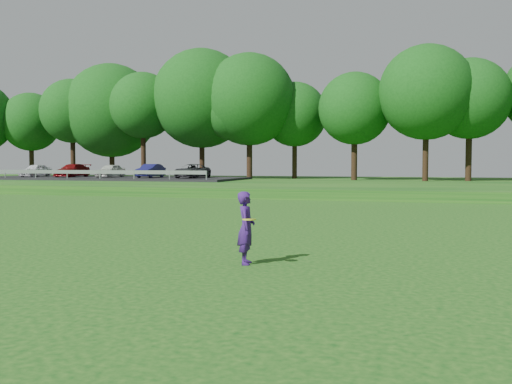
# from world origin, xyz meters

# --- Properties ---
(ground) EXTENTS (140.00, 140.00, 0.00)m
(ground) POSITION_xyz_m (0.00, 0.00, 0.00)
(ground) COLOR #0C4311
(ground) RESTS_ON ground
(berm) EXTENTS (130.00, 30.00, 0.60)m
(berm) POSITION_xyz_m (0.00, 34.00, 0.30)
(berm) COLOR #0C4311
(berm) RESTS_ON ground
(walking_path) EXTENTS (130.00, 1.60, 0.04)m
(walking_path) POSITION_xyz_m (0.00, 20.00, 0.02)
(walking_path) COLOR gray
(walking_path) RESTS_ON ground
(treeline) EXTENTS (104.00, 7.00, 15.00)m
(treeline) POSITION_xyz_m (0.00, 38.00, 8.10)
(treeline) COLOR #104710
(treeline) RESTS_ON berm
(parking_lot) EXTENTS (24.00, 9.00, 1.38)m
(parking_lot) POSITION_xyz_m (-23.70, 32.81, 1.03)
(parking_lot) COLOR black
(parking_lot) RESTS_ON berm
(woman) EXTENTS (0.55, 0.79, 1.53)m
(woman) POSITION_xyz_m (-0.11, -1.08, 0.77)
(woman) COLOR #381769
(woman) RESTS_ON ground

